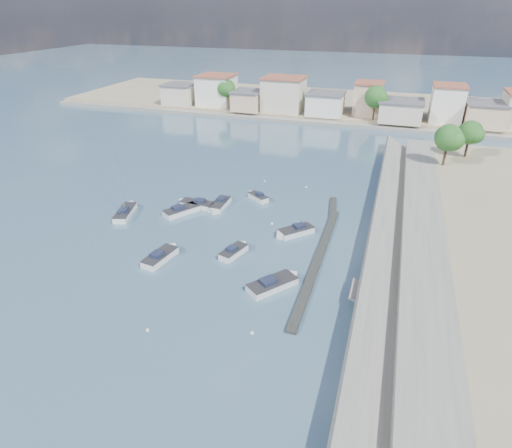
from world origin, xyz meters
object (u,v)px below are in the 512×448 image
at_px(motorboat_h, 274,284).
at_px(motorboat_d, 294,232).
at_px(motorboat_b, 235,251).
at_px(motorboat_e, 183,210).
at_px(motorboat_a, 161,256).
at_px(motorboat_g, 220,205).
at_px(motorboat_f, 257,197).
at_px(sailboat, 126,212).
at_px(motorboat_c, 196,204).

bearing_deg(motorboat_h, motorboat_d, 93.53).
relative_size(motorboat_b, motorboat_h, 0.79).
bearing_deg(motorboat_e, motorboat_b, -36.85).
distance_m(motorboat_e, motorboat_h, 21.51).
bearing_deg(motorboat_h, motorboat_a, 175.34).
xyz_separation_m(motorboat_g, motorboat_h, (12.91, -16.21, -0.00)).
height_order(motorboat_e, motorboat_f, same).
xyz_separation_m(motorboat_g, sailboat, (-11.63, -6.20, 0.04)).
relative_size(motorboat_a, motorboat_e, 1.03).
bearing_deg(motorboat_h, motorboat_e, 142.93).
relative_size(motorboat_g, motorboat_h, 0.95).
relative_size(motorboat_d, motorboat_f, 1.27).
bearing_deg(sailboat, motorboat_c, 33.58).
bearing_deg(motorboat_g, motorboat_f, 45.80).
bearing_deg(motorboat_c, motorboat_g, 12.63).
distance_m(motorboat_b, motorboat_c, 14.67).
height_order(motorboat_a, motorboat_d, same).
height_order(motorboat_g, motorboat_h, same).
xyz_separation_m(motorboat_a, sailboat, (-10.59, 8.87, 0.04)).
distance_m(motorboat_c, motorboat_g, 3.53).
bearing_deg(motorboat_c, motorboat_d, -13.28).
xyz_separation_m(motorboat_c, motorboat_h, (16.36, -15.44, -0.00)).
bearing_deg(sailboat, motorboat_a, -39.93).
height_order(motorboat_h, sailboat, sailboat).
relative_size(motorboat_b, motorboat_c, 0.79).
relative_size(motorboat_e, sailboat, 0.58).
relative_size(motorboat_d, motorboat_g, 0.88).
bearing_deg(motorboat_f, sailboat, -146.27).
distance_m(motorboat_e, motorboat_f, 11.53).
height_order(motorboat_a, motorboat_b, same).
height_order(motorboat_c, motorboat_f, same).
height_order(motorboat_b, motorboat_c, same).
distance_m(motorboat_f, motorboat_h, 22.37).
bearing_deg(sailboat, motorboat_e, 21.84).
bearing_deg(motorboat_a, motorboat_f, 74.64).
relative_size(motorboat_f, motorboat_g, 0.70).
xyz_separation_m(motorboat_c, motorboat_e, (-0.80, -2.47, -0.00)).
distance_m(motorboat_c, motorboat_e, 2.60).
bearing_deg(motorboat_a, motorboat_d, 38.75).
bearing_deg(motorboat_h, motorboat_c, 136.66).
xyz_separation_m(motorboat_c, motorboat_d, (15.63, -3.69, -0.00)).
xyz_separation_m(motorboat_e, motorboat_h, (17.16, -12.96, 0.00)).
xyz_separation_m(motorboat_a, motorboat_g, (1.03, 15.07, 0.00)).
height_order(motorboat_e, motorboat_g, same).
xyz_separation_m(motorboat_d, sailboat, (-23.81, -1.74, 0.04)).
height_order(motorboat_c, motorboat_g, same).
relative_size(motorboat_a, motorboat_b, 1.23).
bearing_deg(motorboat_b, motorboat_d, 51.48).
xyz_separation_m(motorboat_a, motorboat_e, (-3.21, 11.83, -0.00)).
bearing_deg(motorboat_d, motorboat_b, -128.52).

